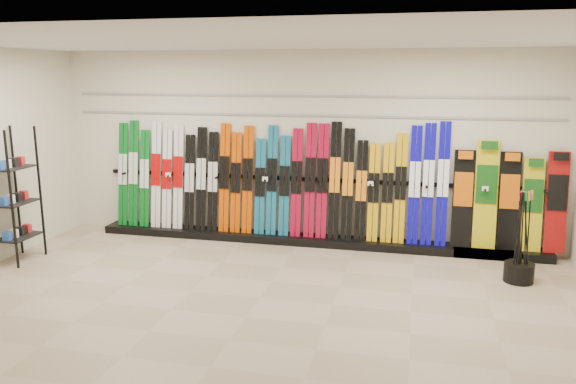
# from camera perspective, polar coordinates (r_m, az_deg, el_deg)

# --- Properties ---
(floor) EXTENTS (8.00, 8.00, 0.00)m
(floor) POSITION_cam_1_polar(r_m,az_deg,el_deg) (6.86, -2.88, -10.69)
(floor) COLOR tan
(floor) RESTS_ON ground
(back_wall) EXTENTS (8.00, 0.00, 8.00)m
(back_wall) POSITION_cam_1_polar(r_m,az_deg,el_deg) (8.84, 1.47, 4.55)
(back_wall) COLOR beige
(back_wall) RESTS_ON floor
(ceiling) EXTENTS (8.00, 8.00, 0.00)m
(ceiling) POSITION_cam_1_polar(r_m,az_deg,el_deg) (6.34, -3.18, 15.18)
(ceiling) COLOR silver
(ceiling) RESTS_ON back_wall
(ski_rack_base) EXTENTS (8.00, 0.40, 0.12)m
(ski_rack_base) POSITION_cam_1_polar(r_m,az_deg,el_deg) (8.89, 2.56, -4.92)
(ski_rack_base) COLOR black
(ski_rack_base) RESTS_ON floor
(skis) EXTENTS (5.38, 0.27, 1.83)m
(skis) POSITION_cam_1_polar(r_m,az_deg,el_deg) (8.88, -1.55, 1.03)
(skis) COLOR #08621B
(skis) RESTS_ON ski_rack_base
(snowboards) EXTENTS (1.57, 0.24, 1.57)m
(snowboards) POSITION_cam_1_polar(r_m,az_deg,el_deg) (8.72, 21.40, -0.76)
(snowboards) COLOR black
(snowboards) RESTS_ON ski_rack_base
(accessory_rack) EXTENTS (0.40, 0.60, 1.91)m
(accessory_rack) POSITION_cam_1_polar(r_m,az_deg,el_deg) (8.80, -26.07, -0.32)
(accessory_rack) COLOR black
(accessory_rack) RESTS_ON floor
(pole_bin) EXTENTS (0.38, 0.38, 0.25)m
(pole_bin) POSITION_cam_1_polar(r_m,az_deg,el_deg) (7.90, 22.39, -7.56)
(pole_bin) COLOR black
(pole_bin) RESTS_ON floor
(ski_poles) EXTENTS (0.22, 0.26, 1.18)m
(ski_poles) POSITION_cam_1_polar(r_m,az_deg,el_deg) (7.75, 22.70, -4.18)
(ski_poles) COLOR black
(ski_poles) RESTS_ON pole_bin
(slatwall_rail_0) EXTENTS (7.60, 0.02, 0.03)m
(slatwall_rail_0) POSITION_cam_1_polar(r_m,az_deg,el_deg) (8.77, 1.46, 7.78)
(slatwall_rail_0) COLOR gray
(slatwall_rail_0) RESTS_ON back_wall
(slatwall_rail_1) EXTENTS (7.60, 0.02, 0.03)m
(slatwall_rail_1) POSITION_cam_1_polar(r_m,az_deg,el_deg) (8.75, 1.47, 9.74)
(slatwall_rail_1) COLOR gray
(slatwall_rail_1) RESTS_ON back_wall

